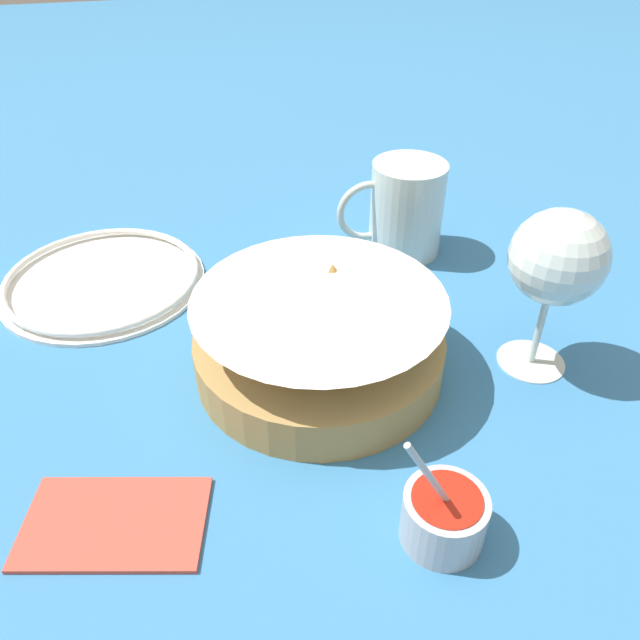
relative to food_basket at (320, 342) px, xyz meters
name	(u,v)px	position (x,y,z in m)	size (l,w,h in m)	color
ground_plane	(332,366)	(-0.01, 0.00, -0.04)	(4.00, 4.00, 0.00)	teal
food_basket	(320,342)	(0.00, 0.00, 0.00)	(0.24, 0.24, 0.09)	#B2894C
sauce_cup	(444,515)	(-0.05, 0.20, -0.01)	(0.07, 0.06, 0.11)	#B7B7BC
wine_glass	(557,262)	(-0.21, 0.04, 0.08)	(0.09, 0.09, 0.17)	silver
beer_mug	(405,212)	(-0.16, -0.20, 0.02)	(0.13, 0.09, 0.12)	silver
side_plate	(103,279)	(0.21, -0.21, -0.03)	(0.24, 0.24, 0.01)	white
napkin	(114,521)	(0.19, 0.13, -0.03)	(0.15, 0.11, 0.01)	#DB4C3D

